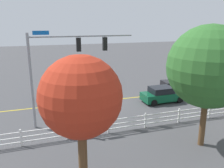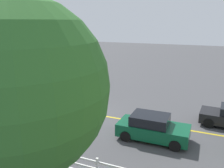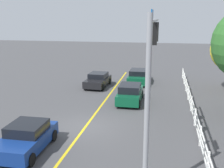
{
  "view_description": "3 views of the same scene",
  "coord_description": "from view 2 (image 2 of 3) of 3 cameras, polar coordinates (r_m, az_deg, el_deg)",
  "views": [
    {
      "loc": [
        5.87,
        21.35,
        7.68
      ],
      "look_at": [
        -1.05,
        0.48,
        1.79
      ],
      "focal_mm": 37.65,
      "sensor_mm": 36.0,
      "label": 1
    },
    {
      "loc": [
        -8.54,
        14.83,
        6.81
      ],
      "look_at": [
        -2.21,
        -0.03,
        2.53
      ],
      "focal_mm": 37.93,
      "sensor_mm": 36.0,
      "label": 2
    },
    {
      "loc": [
        15.5,
        4.79,
        6.79
      ],
      "look_at": [
        -2.92,
        1.15,
        2.16
      ],
      "focal_mm": 43.57,
      "sensor_mm": 36.0,
      "label": 3
    }
  ],
  "objects": [
    {
      "name": "ground_plane",
      "position": [
        18.41,
        -6.43,
        -6.96
      ],
      "size": [
        120.0,
        120.0,
        0.0
      ],
      "primitive_type": "plane",
      "color": "#444447"
    },
    {
      "name": "lane_center_stripe",
      "position": [
        16.93,
        5.61,
        -8.93
      ],
      "size": [
        28.0,
        0.16,
        0.01
      ],
      "primitive_type": "cube",
      "color": "gold",
      "rests_on": "ground_plane"
    },
    {
      "name": "car_1",
      "position": [
        21.7,
        -12.06,
        -1.85
      ],
      "size": [
        4.03,
        2.09,
        1.45
      ],
      "rotation": [
        0.0,
        0.0,
        6.3
      ],
      "color": "navy",
      "rests_on": "ground_plane"
    },
    {
      "name": "car_3",
      "position": [
        14.38,
        9.69,
        -10.35
      ],
      "size": [
        4.15,
        1.93,
        1.53
      ],
      "rotation": [
        0.0,
        0.0,
        3.15
      ],
      "color": "#0C4C2D",
      "rests_on": "ground_plane"
    },
    {
      "name": "white_rail_fence",
      "position": [
        11.53,
        -10.31,
        -17.98
      ],
      "size": [
        26.1,
        0.1,
        1.15
      ],
      "color": "white",
      "rests_on": "ground_plane"
    },
    {
      "name": "tree_2",
      "position": [
        6.79,
        -21.75,
        -1.0
      ],
      "size": [
        4.97,
        4.97,
        7.57
      ],
      "color": "brown",
      "rests_on": "ground_plane"
    }
  ]
}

